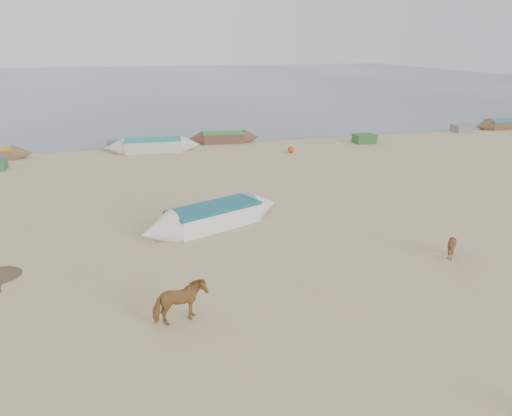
{
  "coord_description": "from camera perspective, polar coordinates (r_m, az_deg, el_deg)",
  "views": [
    {
      "loc": [
        -4.89,
        -13.74,
        7.19
      ],
      "look_at": [
        0.0,
        4.0,
        1.0
      ],
      "focal_mm": 35.0,
      "sensor_mm": 36.0,
      "label": 1
    }
  ],
  "objects": [
    {
      "name": "beach_clutter",
      "position": [
        35.51,
        -0.07,
        7.41
      ],
      "size": [
        45.49,
        5.36,
        0.64
      ],
      "color": "#2F6940",
      "rests_on": "ground"
    },
    {
      "name": "waterline_canoes",
      "position": [
        35.33,
        -13.86,
        6.99
      ],
      "size": [
        57.72,
        4.71,
        0.89
      ],
      "color": "brown",
      "rests_on": "ground"
    },
    {
      "name": "calf_front",
      "position": [
        18.53,
        21.43,
        -4.1
      ],
      "size": [
        0.88,
        0.8,
        0.9
      ],
      "primitive_type": "imported",
      "rotation": [
        0.0,
        0.0,
        -1.48
      ],
      "color": "#59301C",
      "rests_on": "ground"
    },
    {
      "name": "sea",
      "position": [
        96.13,
        -12.83,
        13.87
      ],
      "size": [
        160.0,
        160.0,
        0.0
      ],
      "primitive_type": "plane",
      "color": "slate",
      "rests_on": "ground"
    },
    {
      "name": "cow_adult",
      "position": [
        13.6,
        -8.7,
        -10.61
      ],
      "size": [
        1.54,
        0.97,
        1.21
      ],
      "primitive_type": "imported",
      "rotation": [
        0.0,
        0.0,
        1.81
      ],
      "color": "olive",
      "rests_on": "ground"
    },
    {
      "name": "near_canoe",
      "position": [
        20.28,
        -4.82,
        -0.93
      ],
      "size": [
        6.48,
        3.85,
        0.87
      ],
      "primitive_type": null,
      "rotation": [
        0.0,
        0.0,
        0.4
      ],
      "color": "white",
      "rests_on": "ground"
    },
    {
      "name": "ground",
      "position": [
        16.26,
        3.78,
        -7.7
      ],
      "size": [
        140.0,
        140.0,
        0.0
      ],
      "primitive_type": "plane",
      "color": "tan",
      "rests_on": "ground"
    }
  ]
}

